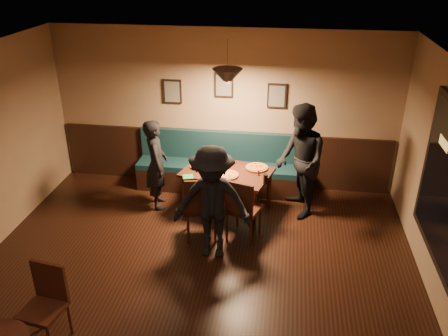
{
  "coord_description": "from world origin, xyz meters",
  "views": [
    {
      "loc": [
        1.1,
        -4.11,
        4.0
      ],
      "look_at": [
        0.2,
        2.12,
        0.95
      ],
      "focal_mm": 37.17,
      "sensor_mm": 36.0,
      "label": 1
    }
  ],
  "objects_px": {
    "chair_near_left": "(201,205)",
    "cafe_chair_far": "(42,309)",
    "chair_near_right": "(244,207)",
    "soda_glass": "(265,179)",
    "booth_bench": "(222,164)",
    "diner_left": "(156,165)",
    "diner_right": "(300,161)",
    "diner_front": "(212,203)",
    "tabasco_bottle": "(259,172)",
    "dining_table": "(227,191)"
  },
  "relations": [
    {
      "from": "chair_near_left",
      "to": "cafe_chair_far",
      "type": "bearing_deg",
      "value": -132.52
    },
    {
      "from": "chair_near_left",
      "to": "cafe_chair_far",
      "type": "relative_size",
      "value": 1.11
    },
    {
      "from": "booth_bench",
      "to": "tabasco_bottle",
      "type": "relative_size",
      "value": 26.86
    },
    {
      "from": "tabasco_bottle",
      "to": "booth_bench",
      "type": "bearing_deg",
      "value": 130.79
    },
    {
      "from": "diner_front",
      "to": "dining_table",
      "type": "bearing_deg",
      "value": 87.87
    },
    {
      "from": "diner_right",
      "to": "soda_glass",
      "type": "bearing_deg",
      "value": -65.48
    },
    {
      "from": "dining_table",
      "to": "cafe_chair_far",
      "type": "distance_m",
      "value": 3.47
    },
    {
      "from": "booth_bench",
      "to": "cafe_chair_far",
      "type": "distance_m",
      "value": 4.05
    },
    {
      "from": "booth_bench",
      "to": "tabasco_bottle",
      "type": "distance_m",
      "value": 1.12
    },
    {
      "from": "diner_front",
      "to": "chair_near_right",
      "type": "bearing_deg",
      "value": 51.98
    },
    {
      "from": "chair_near_left",
      "to": "soda_glass",
      "type": "relative_size",
      "value": 6.76
    },
    {
      "from": "cafe_chair_far",
      "to": "diner_front",
      "type": "bearing_deg",
      "value": -120.33
    },
    {
      "from": "booth_bench",
      "to": "soda_glass",
      "type": "bearing_deg",
      "value": -52.36
    },
    {
      "from": "chair_near_left",
      "to": "diner_front",
      "type": "height_order",
      "value": "diner_front"
    },
    {
      "from": "diner_left",
      "to": "cafe_chair_far",
      "type": "xyz_separation_m",
      "value": [
        -0.41,
        -3.09,
        -0.29
      ]
    },
    {
      "from": "diner_left",
      "to": "tabasco_bottle",
      "type": "relative_size",
      "value": 13.69
    },
    {
      "from": "booth_bench",
      "to": "diner_left",
      "type": "distance_m",
      "value": 1.24
    },
    {
      "from": "diner_right",
      "to": "cafe_chair_far",
      "type": "relative_size",
      "value": 1.96
    },
    {
      "from": "booth_bench",
      "to": "cafe_chair_far",
      "type": "bearing_deg",
      "value": -109.88
    },
    {
      "from": "dining_table",
      "to": "chair_near_right",
      "type": "relative_size",
      "value": 1.36
    },
    {
      "from": "chair_near_right",
      "to": "diner_left",
      "type": "xyz_separation_m",
      "value": [
        -1.51,
        0.71,
        0.26
      ]
    },
    {
      "from": "diner_right",
      "to": "soda_glass",
      "type": "relative_size",
      "value": 11.89
    },
    {
      "from": "chair_near_right",
      "to": "soda_glass",
      "type": "height_order",
      "value": "chair_near_right"
    },
    {
      "from": "soda_glass",
      "to": "diner_front",
      "type": "bearing_deg",
      "value": -127.75
    },
    {
      "from": "diner_front",
      "to": "soda_glass",
      "type": "xyz_separation_m",
      "value": [
        0.67,
        0.86,
        -0.02
      ]
    },
    {
      "from": "dining_table",
      "to": "tabasco_bottle",
      "type": "relative_size",
      "value": 12.2
    },
    {
      "from": "dining_table",
      "to": "soda_glass",
      "type": "distance_m",
      "value": 0.85
    },
    {
      "from": "booth_bench",
      "to": "diner_right",
      "type": "bearing_deg",
      "value": -24.62
    },
    {
      "from": "diner_left",
      "to": "diner_front",
      "type": "height_order",
      "value": "diner_front"
    },
    {
      "from": "diner_front",
      "to": "tabasco_bottle",
      "type": "height_order",
      "value": "diner_front"
    },
    {
      "from": "diner_left",
      "to": "cafe_chair_far",
      "type": "bearing_deg",
      "value": 154.36
    },
    {
      "from": "booth_bench",
      "to": "diner_left",
      "type": "height_order",
      "value": "diner_left"
    },
    {
      "from": "diner_right",
      "to": "diner_front",
      "type": "bearing_deg",
      "value": -59.08
    },
    {
      "from": "tabasco_bottle",
      "to": "cafe_chair_far",
      "type": "height_order",
      "value": "cafe_chair_far"
    },
    {
      "from": "chair_near_right",
      "to": "cafe_chair_far",
      "type": "height_order",
      "value": "chair_near_right"
    },
    {
      "from": "diner_front",
      "to": "chair_near_left",
      "type": "bearing_deg",
      "value": 119.58
    },
    {
      "from": "dining_table",
      "to": "soda_glass",
      "type": "relative_size",
      "value": 8.8
    },
    {
      "from": "cafe_chair_far",
      "to": "booth_bench",
      "type": "bearing_deg",
      "value": -100.82
    },
    {
      "from": "diner_left",
      "to": "soda_glass",
      "type": "xyz_separation_m",
      "value": [
        1.8,
        -0.35,
        0.04
      ]
    },
    {
      "from": "diner_left",
      "to": "soda_glass",
      "type": "relative_size",
      "value": 9.87
    },
    {
      "from": "diner_front",
      "to": "tabasco_bottle",
      "type": "xyz_separation_m",
      "value": [
        0.55,
        1.12,
        -0.05
      ]
    },
    {
      "from": "soda_glass",
      "to": "cafe_chair_far",
      "type": "bearing_deg",
      "value": -128.87
    },
    {
      "from": "diner_left",
      "to": "cafe_chair_far",
      "type": "height_order",
      "value": "diner_left"
    },
    {
      "from": "diner_front",
      "to": "cafe_chair_far",
      "type": "height_order",
      "value": "diner_front"
    },
    {
      "from": "dining_table",
      "to": "chair_near_left",
      "type": "relative_size",
      "value": 1.3
    },
    {
      "from": "soda_glass",
      "to": "cafe_chair_far",
      "type": "height_order",
      "value": "cafe_chair_far"
    },
    {
      "from": "diner_right",
      "to": "diner_left",
      "type": "bearing_deg",
      "value": -104.51
    },
    {
      "from": "diner_right",
      "to": "diner_front",
      "type": "distance_m",
      "value": 1.78
    },
    {
      "from": "booth_bench",
      "to": "soda_glass",
      "type": "relative_size",
      "value": 19.38
    },
    {
      "from": "chair_near_right",
      "to": "soda_glass",
      "type": "bearing_deg",
      "value": 69.76
    }
  ]
}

